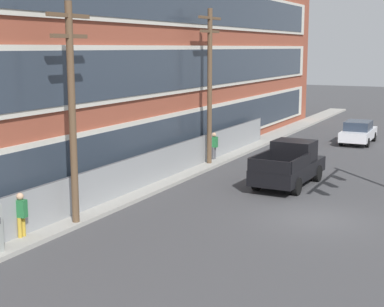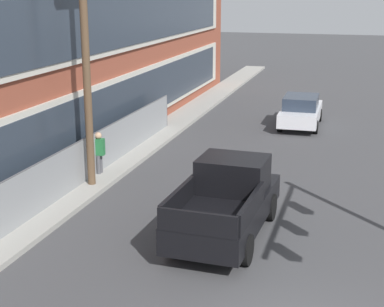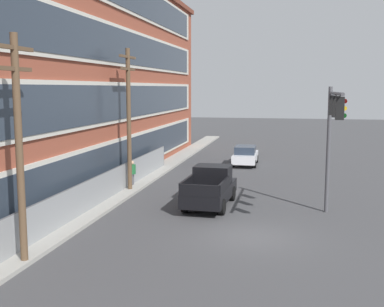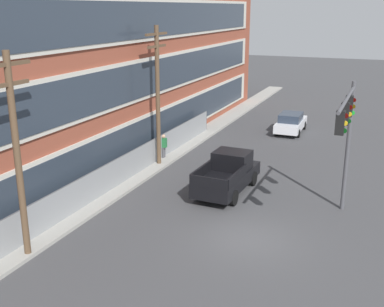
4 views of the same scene
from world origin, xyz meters
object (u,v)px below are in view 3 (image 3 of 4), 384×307
(sedan_white, at_px, (245,155))
(pedestrian_near_cabinet, at_px, (132,172))
(pickup_truck_black, at_px, (210,188))
(utility_pole_midblock, at_px, (129,113))
(utility_pole_near_corner, at_px, (19,140))
(traffic_signal_mast, at_px, (333,124))

(sedan_white, xyz_separation_m, pedestrian_near_cabinet, (-10.26, 6.11, 0.18))
(pickup_truck_black, relative_size, utility_pole_midblock, 0.63)
(sedan_white, relative_size, pedestrian_near_cabinet, 2.67)
(utility_pole_midblock, height_order, pedestrian_near_cabinet, utility_pole_midblock)
(utility_pole_near_corner, relative_size, pedestrian_near_cabinet, 4.76)
(utility_pole_midblock, bearing_deg, utility_pole_near_corner, -178.60)
(pickup_truck_black, bearing_deg, traffic_signal_mast, -108.84)
(utility_pole_near_corner, distance_m, utility_pole_midblock, 12.28)
(sedan_white, bearing_deg, pickup_truck_black, 177.88)
(sedan_white, distance_m, utility_pole_near_corner, 24.64)
(traffic_signal_mast, bearing_deg, utility_pole_near_corner, 125.20)
(utility_pole_near_corner, bearing_deg, utility_pole_midblock, 1.40)
(traffic_signal_mast, relative_size, pickup_truck_black, 1.18)
(traffic_signal_mast, distance_m, utility_pole_near_corner, 13.45)
(pedestrian_near_cabinet, bearing_deg, utility_pole_near_corner, -177.66)
(traffic_signal_mast, xyz_separation_m, pedestrian_near_cabinet, (5.71, 11.54, -3.63))
(traffic_signal_mast, xyz_separation_m, utility_pole_midblock, (4.53, 11.29, 0.12))
(sedan_white, bearing_deg, pedestrian_near_cabinet, 149.23)
(traffic_signal_mast, distance_m, utility_pole_midblock, 12.16)
(utility_pole_near_corner, height_order, pedestrian_near_cabinet, utility_pole_near_corner)
(pickup_truck_black, bearing_deg, sedan_white, -2.12)
(traffic_signal_mast, relative_size, sedan_white, 1.39)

